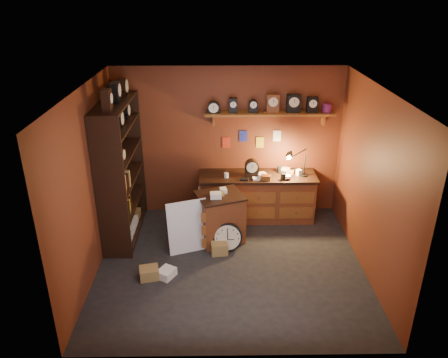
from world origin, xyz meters
The scene contains 11 objects.
floor centered at (0.00, 0.00, 0.00)m, with size 4.00×4.00×0.00m, color black.
room_shell centered at (0.04, 0.11, 1.72)m, with size 4.02×3.62×2.71m.
shelving_unit centered at (-1.79, 0.98, 1.25)m, with size 0.47×1.60×2.58m.
workbench centered at (0.52, 1.47, 0.47)m, with size 2.07×0.66×1.36m.
low_cabinet centered at (-0.15, 0.73, 0.45)m, with size 0.89×0.83×0.92m.
big_round_clock centered at (-0.04, 0.41, 0.23)m, with size 0.47×0.16×0.48m.
white_panel centered at (-0.66, 0.43, 0.00)m, with size 0.65×0.03×0.87m, color silver.
mini_fridge centered at (-0.27, 1.39, 0.28)m, with size 0.56×0.58×0.57m.
floor_box_a centered at (-1.20, -0.31, 0.08)m, with size 0.27×0.23×0.17m, color olive.
floor_box_b centered at (-0.95, -0.29, 0.06)m, with size 0.21×0.25×0.13m, color white.
floor_box_c centered at (-0.17, 0.31, 0.10)m, with size 0.26×0.22×0.19m, color olive.
Camera 1 is at (-0.18, -5.58, 3.95)m, focal length 35.00 mm.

